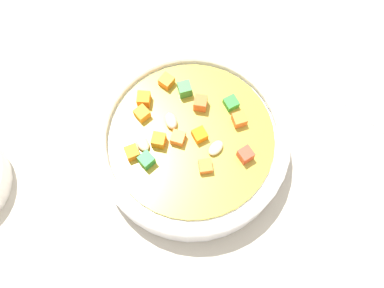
{
  "coord_description": "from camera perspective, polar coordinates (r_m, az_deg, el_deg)",
  "views": [
    {
      "loc": [
        16.12,
        -2.42,
        48.11
      ],
      "look_at": [
        0.0,
        0.0,
        2.12
      ],
      "focal_mm": 44.95,
      "sensor_mm": 36.0,
      "label": 1
    }
  ],
  "objects": [
    {
      "name": "soup_bowl_main",
      "position": [
        0.48,
        -0.02,
        0.16
      ],
      "size": [
        19.48,
        19.48,
        5.39
      ],
      "color": "white",
      "rests_on": "ground_plane"
    },
    {
      "name": "spoon",
      "position": [
        0.56,
        12.21,
        9.38
      ],
      "size": [
        19.64,
        17.17,
        1.0
      ],
      "rotation": [
        0.0,
        0.0,
        3.85
      ],
      "color": "silver",
      "rests_on": "ground_plane"
    },
    {
      "name": "ground_plane",
      "position": [
        0.52,
        -0.0,
        -1.15
      ],
      "size": [
        140.0,
        140.0,
        2.0
      ],
      "primitive_type": "cube",
      "color": "#BAB2A0"
    }
  ]
}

